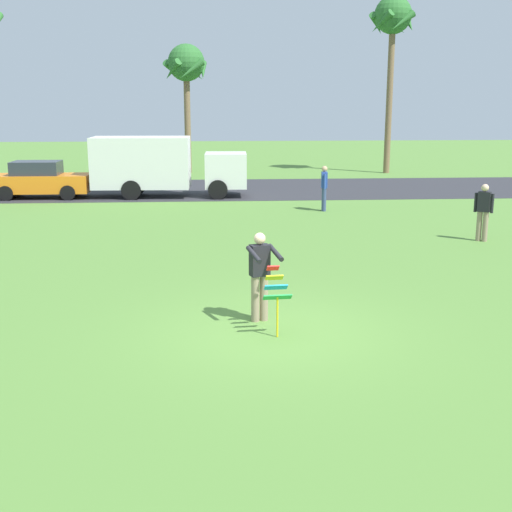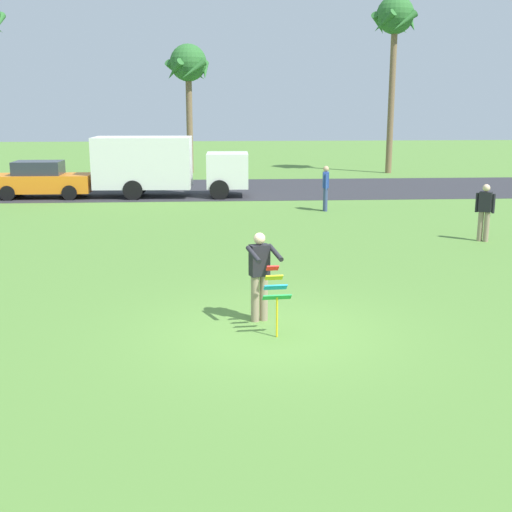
{
  "view_description": "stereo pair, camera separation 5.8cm",
  "coord_description": "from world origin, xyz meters",
  "px_view_note": "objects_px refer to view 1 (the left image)",
  "views": [
    {
      "loc": [
        -1.11,
        -11.61,
        4.14
      ],
      "look_at": [
        -0.2,
        1.58,
        1.05
      ],
      "focal_mm": 46.68,
      "sensor_mm": 36.0,
      "label": 1
    },
    {
      "loc": [
        -1.06,
        -11.62,
        4.14
      ],
      "look_at": [
        -0.2,
        1.58,
        1.05
      ],
      "focal_mm": 46.68,
      "sensor_mm": 36.0,
      "label": 2
    }
  ],
  "objects_px": {
    "kite_held": "(276,290)",
    "person_kite_flyer": "(260,273)",
    "parked_truck_white_box": "(160,165)",
    "person_walker_near": "(483,211)",
    "parked_car_orange": "(40,180)",
    "palm_tree_centre_far": "(393,24)",
    "palm_tree_right_near": "(186,68)",
    "person_walker_far": "(324,187)"
  },
  "relations": [
    {
      "from": "kite_held",
      "to": "person_kite_flyer",
      "type": "bearing_deg",
      "value": 106.94
    },
    {
      "from": "parked_truck_white_box",
      "to": "person_walker_near",
      "type": "xyz_separation_m",
      "value": [
        10.34,
        -10.33,
        -0.48
      ]
    },
    {
      "from": "person_kite_flyer",
      "to": "parked_car_orange",
      "type": "height_order",
      "value": "person_kite_flyer"
    },
    {
      "from": "palm_tree_centre_far",
      "to": "person_kite_flyer",
      "type": "bearing_deg",
      "value": -109.64
    },
    {
      "from": "palm_tree_centre_far",
      "to": "person_walker_near",
      "type": "relative_size",
      "value": 5.73
    },
    {
      "from": "kite_held",
      "to": "parked_truck_white_box",
      "type": "xyz_separation_m",
      "value": [
        -3.31,
        18.13,
        0.58
      ]
    },
    {
      "from": "parked_car_orange",
      "to": "parked_truck_white_box",
      "type": "relative_size",
      "value": 0.62
    },
    {
      "from": "kite_held",
      "to": "parked_car_orange",
      "type": "xyz_separation_m",
      "value": [
        -8.55,
        18.13,
        -0.06
      ]
    },
    {
      "from": "palm_tree_right_near",
      "to": "person_walker_far",
      "type": "height_order",
      "value": "palm_tree_right_near"
    },
    {
      "from": "parked_car_orange",
      "to": "person_kite_flyer",
      "type": "bearing_deg",
      "value": -64.42
    },
    {
      "from": "parked_truck_white_box",
      "to": "person_walker_near",
      "type": "distance_m",
      "value": 14.63
    },
    {
      "from": "kite_held",
      "to": "person_walker_near",
      "type": "relative_size",
      "value": 0.7
    },
    {
      "from": "person_kite_flyer",
      "to": "palm_tree_right_near",
      "type": "xyz_separation_m",
      "value": [
        -2.17,
        27.49,
        5.05
      ]
    },
    {
      "from": "person_walker_near",
      "to": "person_walker_far",
      "type": "height_order",
      "value": "same"
    },
    {
      "from": "palm_tree_centre_far",
      "to": "parked_car_orange",
      "type": "bearing_deg",
      "value": -152.63
    },
    {
      "from": "person_kite_flyer",
      "to": "palm_tree_centre_far",
      "type": "height_order",
      "value": "palm_tree_centre_far"
    },
    {
      "from": "kite_held",
      "to": "palm_tree_centre_far",
      "type": "distance_m",
      "value": 29.84
    },
    {
      "from": "person_kite_flyer",
      "to": "person_walker_near",
      "type": "relative_size",
      "value": 1.0
    },
    {
      "from": "kite_held",
      "to": "palm_tree_right_near",
      "type": "bearing_deg",
      "value": 94.85
    },
    {
      "from": "person_kite_flyer",
      "to": "palm_tree_centre_far",
      "type": "relative_size",
      "value": 0.17
    },
    {
      "from": "palm_tree_right_near",
      "to": "person_walker_near",
      "type": "height_order",
      "value": "palm_tree_right_near"
    },
    {
      "from": "parked_truck_white_box",
      "to": "person_walker_near",
      "type": "bearing_deg",
      "value": -44.97
    },
    {
      "from": "kite_held",
      "to": "palm_tree_centre_far",
      "type": "height_order",
      "value": "palm_tree_centre_far"
    },
    {
      "from": "person_kite_flyer",
      "to": "palm_tree_centre_far",
      "type": "distance_m",
      "value": 29.2
    },
    {
      "from": "parked_truck_white_box",
      "to": "palm_tree_centre_far",
      "type": "distance_m",
      "value": 17.07
    },
    {
      "from": "person_kite_flyer",
      "to": "parked_car_orange",
      "type": "distance_m",
      "value": 19.27
    },
    {
      "from": "palm_tree_right_near",
      "to": "palm_tree_centre_far",
      "type": "xyz_separation_m",
      "value": [
        11.66,
        -0.9,
        2.37
      ]
    },
    {
      "from": "person_kite_flyer",
      "to": "person_walker_near",
      "type": "bearing_deg",
      "value": 44.13
    },
    {
      "from": "person_kite_flyer",
      "to": "kite_held",
      "type": "distance_m",
      "value": 0.79
    },
    {
      "from": "palm_tree_right_near",
      "to": "person_kite_flyer",
      "type": "bearing_deg",
      "value": -85.49
    },
    {
      "from": "person_kite_flyer",
      "to": "palm_tree_centre_far",
      "type": "bearing_deg",
      "value": 70.36
    },
    {
      "from": "kite_held",
      "to": "parked_car_orange",
      "type": "relative_size",
      "value": 0.29
    },
    {
      "from": "kite_held",
      "to": "parked_car_orange",
      "type": "distance_m",
      "value": 20.04
    },
    {
      "from": "parked_car_orange",
      "to": "palm_tree_centre_far",
      "type": "relative_size",
      "value": 0.43
    },
    {
      "from": "person_walker_far",
      "to": "person_walker_near",
      "type": "bearing_deg",
      "value": -57.41
    },
    {
      "from": "kite_held",
      "to": "parked_truck_white_box",
      "type": "bearing_deg",
      "value": 100.34
    },
    {
      "from": "person_walker_near",
      "to": "person_walker_far",
      "type": "xyz_separation_m",
      "value": [
        -3.81,
        5.96,
        0.0
      ]
    },
    {
      "from": "person_kite_flyer",
      "to": "person_walker_far",
      "type": "xyz_separation_m",
      "value": [
        3.45,
        13.01,
        -0.02
      ]
    },
    {
      "from": "parked_truck_white_box",
      "to": "person_walker_near",
      "type": "height_order",
      "value": "parked_truck_white_box"
    },
    {
      "from": "parked_car_orange",
      "to": "person_walker_near",
      "type": "height_order",
      "value": "person_walker_near"
    },
    {
      "from": "parked_car_orange",
      "to": "parked_truck_white_box",
      "type": "distance_m",
      "value": 5.28
    },
    {
      "from": "palm_tree_right_near",
      "to": "person_walker_far",
      "type": "bearing_deg",
      "value": -68.8
    }
  ]
}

